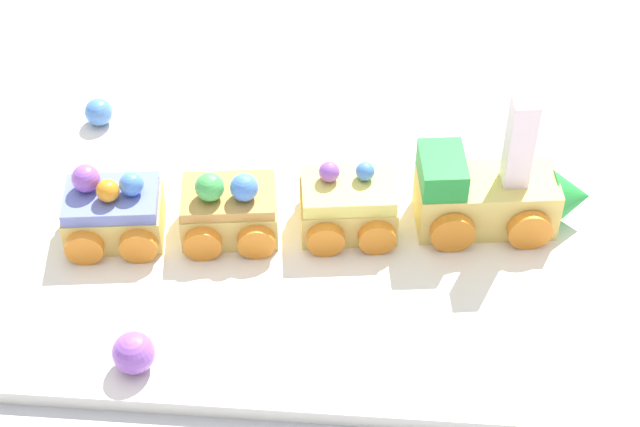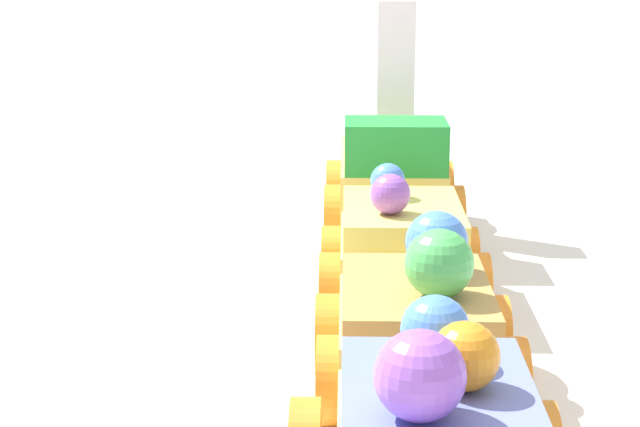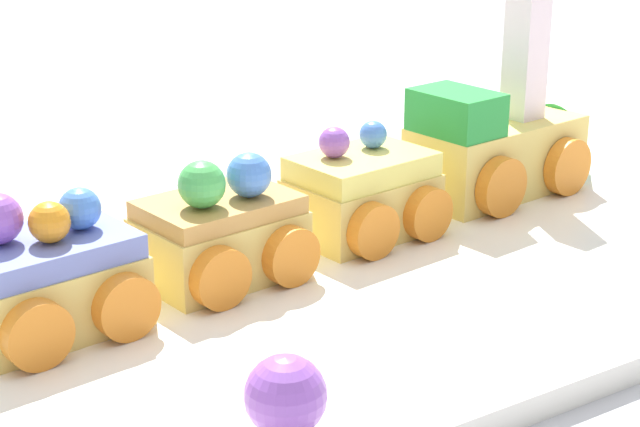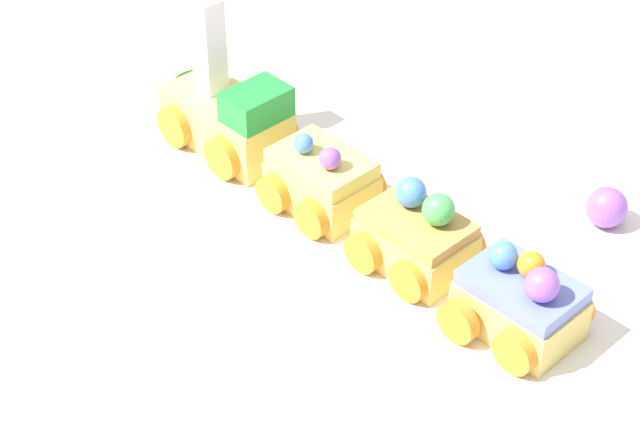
% 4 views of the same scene
% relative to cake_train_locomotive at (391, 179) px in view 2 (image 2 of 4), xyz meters
% --- Properties ---
extents(ground_plane, '(10.00, 10.00, 0.00)m').
position_rel_cake_train_locomotive_xyz_m(ground_plane, '(-0.13, -0.00, -0.04)').
color(ground_plane, '#B2B2B7').
extents(display_board, '(0.79, 0.38, 0.01)m').
position_rel_cake_train_locomotive_xyz_m(display_board, '(-0.13, -0.00, -0.03)').
color(display_board, white).
rests_on(display_board, ground_plane).
extents(cake_train_locomotive, '(0.14, 0.08, 0.12)m').
position_rel_cake_train_locomotive_xyz_m(cake_train_locomotive, '(0.00, 0.00, 0.00)').
color(cake_train_locomotive, '#EACC66').
rests_on(cake_train_locomotive, display_board).
extents(cake_car_lemon, '(0.08, 0.07, 0.06)m').
position_rel_cake_train_locomotive_xyz_m(cake_car_lemon, '(-0.11, -0.01, -0.01)').
color(cake_car_lemon, '#EACC66').
rests_on(cake_car_lemon, display_board).
extents(cake_car_caramel, '(0.08, 0.07, 0.06)m').
position_rel_cake_train_locomotive_xyz_m(cake_car_caramel, '(-0.20, -0.03, -0.01)').
color(cake_car_caramel, '#EACC66').
rests_on(cake_car_caramel, display_board).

